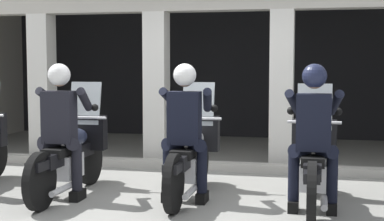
% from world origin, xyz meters
% --- Properties ---
extents(ground_plane, '(80.00, 80.00, 0.00)m').
position_xyz_m(ground_plane, '(0.00, 3.00, 0.00)').
color(ground_plane, gray).
extents(station_building, '(10.95, 4.06, 2.98)m').
position_xyz_m(station_building, '(-0.06, 4.11, 1.90)').
color(station_building, black).
rests_on(station_building, ground).
extents(kerb_strip, '(10.45, 0.24, 0.12)m').
position_xyz_m(kerb_strip, '(-0.06, 1.63, 0.06)').
color(kerb_strip, '#B7B5AD').
rests_on(kerb_strip, ground).
extents(motorcycle_left, '(0.62, 2.04, 1.35)m').
position_xyz_m(motorcycle_left, '(-1.43, -0.26, 0.50)').
color(motorcycle_left, black).
rests_on(motorcycle_left, ground).
extents(police_officer_left, '(0.63, 0.61, 1.58)m').
position_xyz_m(police_officer_left, '(-1.43, -0.54, 0.94)').
color(police_officer_left, black).
rests_on(police_officer_left, ground).
extents(motorcycle_center, '(0.62, 2.04, 1.35)m').
position_xyz_m(motorcycle_center, '(0.00, -0.06, 0.50)').
color(motorcycle_center, black).
rests_on(motorcycle_center, ground).
extents(police_officer_center, '(0.63, 0.61, 1.58)m').
position_xyz_m(police_officer_center, '(0.00, -0.34, 0.94)').
color(police_officer_center, black).
rests_on(police_officer_center, ground).
extents(motorcycle_right, '(0.62, 2.04, 1.35)m').
position_xyz_m(motorcycle_right, '(1.44, -0.22, 0.50)').
color(motorcycle_right, black).
rests_on(motorcycle_right, ground).
extents(police_officer_right, '(0.63, 0.61, 1.58)m').
position_xyz_m(police_officer_right, '(1.43, -0.50, 0.94)').
color(police_officer_right, black).
rests_on(police_officer_right, ground).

